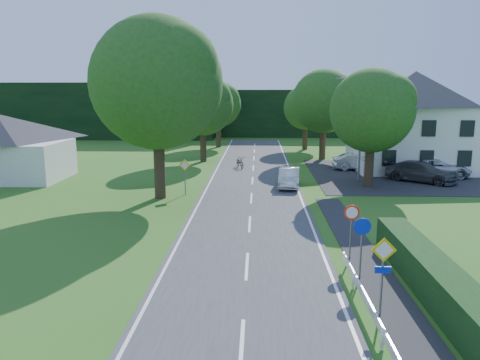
{
  "coord_description": "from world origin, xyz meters",
  "views": [
    {
      "loc": [
        0.41,
        -5.84,
        7.03
      ],
      "look_at": [
        -0.55,
        19.13,
        2.19
      ],
      "focal_mm": 35.0,
      "sensor_mm": 36.0,
      "label": 1
    }
  ],
  "objects_px": {
    "parked_car_grey": "(421,172)",
    "parked_car_silver_b": "(435,168)",
    "parked_car_silver_a": "(359,162)",
    "motorcycle": "(240,162)",
    "streetlight": "(359,124)",
    "moving_car": "(289,178)",
    "parasol": "(365,168)"
  },
  "relations": [
    {
      "from": "streetlight",
      "to": "parked_car_silver_b",
      "type": "bearing_deg",
      "value": 17.28
    },
    {
      "from": "streetlight",
      "to": "parked_car_silver_a",
      "type": "bearing_deg",
      "value": 76.72
    },
    {
      "from": "motorcycle",
      "to": "parasol",
      "type": "distance_m",
      "value": 11.31
    },
    {
      "from": "motorcycle",
      "to": "parked_car_silver_a",
      "type": "distance_m",
      "value": 10.55
    },
    {
      "from": "motorcycle",
      "to": "parked_car_silver_a",
      "type": "height_order",
      "value": "parked_car_silver_a"
    },
    {
      "from": "parked_car_silver_a",
      "to": "parked_car_silver_b",
      "type": "height_order",
      "value": "parked_car_silver_b"
    },
    {
      "from": "parked_car_silver_a",
      "to": "parked_car_silver_b",
      "type": "relative_size",
      "value": 0.81
    },
    {
      "from": "parked_car_silver_a",
      "to": "parked_car_grey",
      "type": "relative_size",
      "value": 0.84
    },
    {
      "from": "parked_car_silver_a",
      "to": "parasol",
      "type": "xyz_separation_m",
      "value": [
        -0.51,
        -4.55,
        0.22
      ]
    },
    {
      "from": "moving_car",
      "to": "parked_car_silver_a",
      "type": "relative_size",
      "value": 0.94
    },
    {
      "from": "parked_car_silver_a",
      "to": "parked_car_silver_b",
      "type": "distance_m",
      "value": 6.36
    },
    {
      "from": "streetlight",
      "to": "moving_car",
      "type": "bearing_deg",
      "value": -157.03
    },
    {
      "from": "motorcycle",
      "to": "parked_car_silver_b",
      "type": "xyz_separation_m",
      "value": [
        15.99,
        -3.93,
        0.22
      ]
    },
    {
      "from": "streetlight",
      "to": "parked_car_silver_b",
      "type": "distance_m",
      "value": 7.94
    },
    {
      "from": "parked_car_silver_a",
      "to": "parked_car_grey",
      "type": "distance_m",
      "value": 6.37
    },
    {
      "from": "streetlight",
      "to": "parked_car_silver_a",
      "type": "relative_size",
      "value": 1.8
    },
    {
      "from": "moving_car",
      "to": "streetlight",
      "type": "bearing_deg",
      "value": 27.95
    },
    {
      "from": "parked_car_grey",
      "to": "parked_car_silver_b",
      "type": "height_order",
      "value": "parked_car_grey"
    },
    {
      "from": "parasol",
      "to": "parked_car_silver_b",
      "type": "bearing_deg",
      "value": 12.26
    },
    {
      "from": "motorcycle",
      "to": "parasol",
      "type": "relative_size",
      "value": 0.97
    },
    {
      "from": "motorcycle",
      "to": "parked_car_silver_b",
      "type": "distance_m",
      "value": 16.47
    },
    {
      "from": "streetlight",
      "to": "parked_car_silver_b",
      "type": "height_order",
      "value": "streetlight"
    },
    {
      "from": "parked_car_silver_a",
      "to": "parked_car_grey",
      "type": "xyz_separation_m",
      "value": [
        3.66,
        -5.21,
        0.04
      ]
    },
    {
      "from": "streetlight",
      "to": "motorcycle",
      "type": "relative_size",
      "value": 3.87
    },
    {
      "from": "moving_car",
      "to": "parked_car_silver_a",
      "type": "distance_m",
      "value": 10.09
    },
    {
      "from": "parked_car_silver_a",
      "to": "parasol",
      "type": "distance_m",
      "value": 4.58
    },
    {
      "from": "moving_car",
      "to": "parked_car_silver_b",
      "type": "bearing_deg",
      "value": 24.84
    },
    {
      "from": "parked_car_grey",
      "to": "parasol",
      "type": "height_order",
      "value": "parasol"
    },
    {
      "from": "parked_car_grey",
      "to": "parasol",
      "type": "xyz_separation_m",
      "value": [
        -4.17,
        0.66,
        0.19
      ]
    },
    {
      "from": "streetlight",
      "to": "parked_car_silver_a",
      "type": "distance_m",
      "value": 6.62
    },
    {
      "from": "motorcycle",
      "to": "parked_car_silver_a",
      "type": "bearing_deg",
      "value": -21.76
    },
    {
      "from": "parked_car_silver_a",
      "to": "parasol",
      "type": "relative_size",
      "value": 2.09
    }
  ]
}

